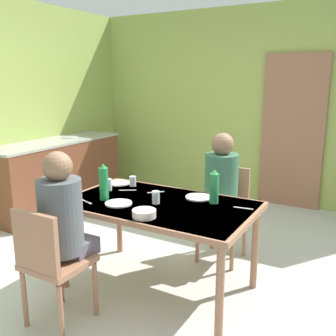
# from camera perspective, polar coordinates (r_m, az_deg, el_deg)

# --- Properties ---
(ground_plane) EXTENTS (6.92, 6.92, 0.00)m
(ground_plane) POSITION_cam_1_polar(r_m,az_deg,el_deg) (3.48, -4.53, -15.67)
(ground_plane) COLOR #BBBCB7
(wall_back) EXTENTS (4.78, 0.10, 2.63)m
(wall_back) POSITION_cam_1_polar(r_m,az_deg,el_deg) (5.47, 11.19, 9.18)
(wall_back) COLOR #9CAF56
(wall_back) RESTS_ON ground_plane
(wall_left) EXTENTS (0.10, 3.99, 2.63)m
(wall_left) POSITION_cam_1_polar(r_m,az_deg,el_deg) (5.13, -22.29, 8.20)
(wall_left) COLOR #99AD53
(wall_left) RESTS_ON ground_plane
(door_wooden) EXTENTS (0.80, 0.05, 2.00)m
(door_wooden) POSITION_cam_1_polar(r_m,az_deg,el_deg) (5.24, 18.17, 5.13)
(door_wooden) COLOR #916248
(door_wooden) RESTS_ON ground_plane
(kitchen_counter) EXTENTS (0.61, 1.93, 0.91)m
(kitchen_counter) POSITION_cam_1_polar(r_m,az_deg,el_deg) (5.24, -16.34, -0.87)
(kitchen_counter) COLOR brown
(kitchen_counter) RESTS_ON ground_plane
(dining_table) EXTENTS (1.50, 0.89, 0.73)m
(dining_table) POSITION_cam_1_polar(r_m,az_deg,el_deg) (3.02, -1.41, -6.46)
(dining_table) COLOR #97664B
(dining_table) RESTS_ON ground_plane
(chair_near_diner) EXTENTS (0.40, 0.40, 0.87)m
(chair_near_diner) POSITION_cam_1_polar(r_m,az_deg,el_deg) (2.73, -17.29, -13.09)
(chair_near_diner) COLOR #97664B
(chair_near_diner) RESTS_ON ground_plane
(chair_far_diner) EXTENTS (0.40, 0.40, 0.87)m
(chair_far_diner) POSITION_cam_1_polar(r_m,az_deg,el_deg) (3.65, 8.58, -5.81)
(chair_far_diner) COLOR #97664B
(chair_far_diner) RESTS_ON ground_plane
(person_near_diner) EXTENTS (0.30, 0.37, 0.77)m
(person_near_diner) POSITION_cam_1_polar(r_m,az_deg,el_deg) (2.71, -15.60, -6.69)
(person_near_diner) COLOR #544F5D
(person_near_diner) RESTS_ON ground_plane
(person_far_diner) EXTENTS (0.30, 0.37, 0.77)m
(person_far_diner) POSITION_cam_1_polar(r_m,az_deg,el_deg) (3.45, 7.92, -2.01)
(person_far_diner) COLOR #41604E
(person_far_diner) RESTS_ON ground_plane
(water_bottle_green_near) EXTENTS (0.07, 0.07, 0.27)m
(water_bottle_green_near) POSITION_cam_1_polar(r_m,az_deg,el_deg) (2.98, 6.93, -2.89)
(water_bottle_green_near) COLOR #2D9753
(water_bottle_green_near) RESTS_ON dining_table
(water_bottle_green_far) EXTENTS (0.07, 0.07, 0.30)m
(water_bottle_green_far) POSITION_cam_1_polar(r_m,az_deg,el_deg) (3.08, -9.62, -2.20)
(water_bottle_green_far) COLOR #208747
(water_bottle_green_far) RESTS_ON dining_table
(serving_bowl_center) EXTENTS (0.17, 0.17, 0.05)m
(serving_bowl_center) POSITION_cam_1_polar(r_m,az_deg,el_deg) (2.69, -3.60, -6.84)
(serving_bowl_center) COLOR silver
(serving_bowl_center) RESTS_ON dining_table
(dinner_plate_near_left) EXTENTS (0.21, 0.21, 0.01)m
(dinner_plate_near_left) POSITION_cam_1_polar(r_m,az_deg,el_deg) (3.56, -7.42, -2.25)
(dinner_plate_near_left) COLOR white
(dinner_plate_near_left) RESTS_ON dining_table
(dinner_plate_near_right) EXTENTS (0.21, 0.21, 0.01)m
(dinner_plate_near_right) POSITION_cam_1_polar(r_m,az_deg,el_deg) (2.99, -7.43, -5.28)
(dinner_plate_near_right) COLOR white
(dinner_plate_near_right) RESTS_ON dining_table
(dinner_plate_far_center) EXTENTS (0.22, 0.22, 0.01)m
(dinner_plate_far_center) POSITION_cam_1_polar(r_m,az_deg,el_deg) (3.12, 4.63, -4.38)
(dinner_plate_far_center) COLOR white
(dinner_plate_far_center) RESTS_ON dining_table
(drinking_glass_by_near_diner) EXTENTS (0.06, 0.06, 0.10)m
(drinking_glass_by_near_diner) POSITION_cam_1_polar(r_m,az_deg,el_deg) (2.97, -1.84, -4.43)
(drinking_glass_by_near_diner) COLOR silver
(drinking_glass_by_near_diner) RESTS_ON dining_table
(drinking_glass_by_far_diner) EXTENTS (0.06, 0.06, 0.10)m
(drinking_glass_by_far_diner) POSITION_cam_1_polar(r_m,az_deg,el_deg) (3.34, -8.96, -2.50)
(drinking_glass_by_far_diner) COLOR silver
(drinking_glass_by_far_diner) RESTS_ON dining_table
(drinking_glass_spare_center) EXTENTS (0.06, 0.06, 0.09)m
(drinking_glass_spare_center) POSITION_cam_1_polar(r_m,az_deg,el_deg) (3.45, -5.32, -1.98)
(drinking_glass_spare_center) COLOR silver
(drinking_glass_spare_center) RESTS_ON dining_table
(cutlery_knife_near) EXTENTS (0.15, 0.06, 0.00)m
(cutlery_knife_near) POSITION_cam_1_polar(r_m,az_deg,el_deg) (3.09, -12.18, -4.96)
(cutlery_knife_near) COLOR silver
(cutlery_knife_near) RESTS_ON dining_table
(cutlery_fork_near) EXTENTS (0.15, 0.03, 0.00)m
(cutlery_fork_near) POSITION_cam_1_polar(r_m,az_deg,el_deg) (2.93, 11.23, -5.93)
(cutlery_fork_near) COLOR silver
(cutlery_fork_near) RESTS_ON dining_table
(cutlery_knife_far) EXTENTS (0.14, 0.09, 0.00)m
(cutlery_knife_far) POSITION_cam_1_polar(r_m,az_deg,el_deg) (3.34, -6.08, -3.33)
(cutlery_knife_far) COLOR silver
(cutlery_knife_far) RESTS_ON dining_table
(cutlery_fork_far) EXTENTS (0.12, 0.12, 0.00)m
(cutlery_fork_far) POSITION_cam_1_polar(r_m,az_deg,el_deg) (3.26, -1.85, -3.67)
(cutlery_fork_far) COLOR silver
(cutlery_fork_far) RESTS_ON dining_table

